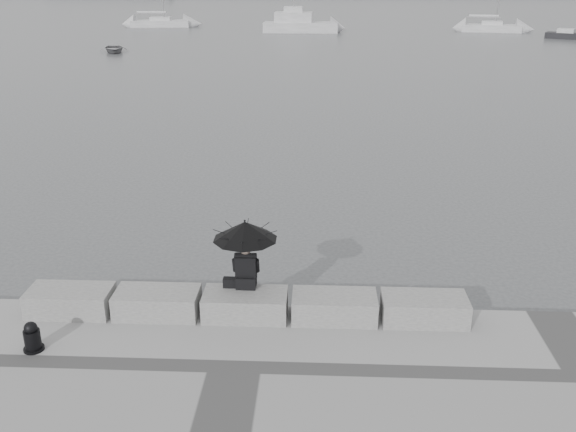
{
  "coord_description": "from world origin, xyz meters",
  "views": [
    {
      "loc": [
        1.32,
        -11.22,
        6.76
      ],
      "look_at": [
        0.66,
        3.0,
        1.26
      ],
      "focal_mm": 40.0,
      "sensor_mm": 36.0,
      "label": 1
    }
  ],
  "objects_px": {
    "small_motorboat": "(574,36)",
    "dinghy": "(114,49)",
    "motor_cruiser": "(301,24)",
    "sailboat_right": "(492,27)",
    "seated_person": "(245,238)",
    "mooring_bollard": "(32,339)",
    "sailboat_left": "(161,22)"
  },
  "relations": [
    {
      "from": "mooring_bollard",
      "to": "sailboat_right",
      "type": "distance_m",
      "value": 71.8
    },
    {
      "from": "dinghy",
      "to": "motor_cruiser",
      "type": "bearing_deg",
      "value": 32.02
    },
    {
      "from": "small_motorboat",
      "to": "dinghy",
      "type": "xyz_separation_m",
      "value": [
        -43.72,
        -13.24,
        -0.03
      ]
    },
    {
      "from": "sailboat_right",
      "to": "motor_cruiser",
      "type": "distance_m",
      "value": 21.79
    },
    {
      "from": "seated_person",
      "to": "sailboat_left",
      "type": "relative_size",
      "value": 0.11
    },
    {
      "from": "dinghy",
      "to": "mooring_bollard",
      "type": "bearing_deg",
      "value": -94.14
    },
    {
      "from": "sailboat_left",
      "to": "small_motorboat",
      "type": "xyz_separation_m",
      "value": [
        45.7,
        -12.64,
        -0.21
      ]
    },
    {
      "from": "mooring_bollard",
      "to": "sailboat_right",
      "type": "bearing_deg",
      "value": 70.0
    },
    {
      "from": "mooring_bollard",
      "to": "sailboat_right",
      "type": "xyz_separation_m",
      "value": [
        24.56,
        67.47,
        -0.19
      ]
    },
    {
      "from": "seated_person",
      "to": "motor_cruiser",
      "type": "height_order",
      "value": "motor_cruiser"
    },
    {
      "from": "seated_person",
      "to": "sailboat_right",
      "type": "height_order",
      "value": "sailboat_right"
    },
    {
      "from": "seated_person",
      "to": "small_motorboat",
      "type": "distance_m",
      "value": 64.22
    },
    {
      "from": "seated_person",
      "to": "sailboat_left",
      "type": "bearing_deg",
      "value": 105.09
    },
    {
      "from": "sailboat_right",
      "to": "small_motorboat",
      "type": "xyz_separation_m",
      "value": [
        6.44,
        -7.79,
        -0.22
      ]
    },
    {
      "from": "small_motorboat",
      "to": "dinghy",
      "type": "relative_size",
      "value": 1.61
    },
    {
      "from": "small_motorboat",
      "to": "sailboat_right",
      "type": "bearing_deg",
      "value": 159.08
    },
    {
      "from": "dinghy",
      "to": "small_motorboat",
      "type": "bearing_deg",
      "value": -2.62
    },
    {
      "from": "sailboat_left",
      "to": "dinghy",
      "type": "bearing_deg",
      "value": -89.86
    },
    {
      "from": "seated_person",
      "to": "dinghy",
      "type": "height_order",
      "value": "seated_person"
    },
    {
      "from": "mooring_bollard",
      "to": "sailboat_left",
      "type": "bearing_deg",
      "value": 101.49
    },
    {
      "from": "seated_person",
      "to": "mooring_bollard",
      "type": "height_order",
      "value": "seated_person"
    },
    {
      "from": "small_motorboat",
      "to": "motor_cruiser",
      "type": "bearing_deg",
      "value": -163.09
    },
    {
      "from": "sailboat_left",
      "to": "motor_cruiser",
      "type": "bearing_deg",
      "value": -24.11
    },
    {
      "from": "seated_person",
      "to": "small_motorboat",
      "type": "height_order",
      "value": "seated_person"
    },
    {
      "from": "small_motorboat",
      "to": "sailboat_left",
      "type": "bearing_deg",
      "value": -165.95
    },
    {
      "from": "seated_person",
      "to": "sailboat_left",
      "type": "height_order",
      "value": "sailboat_left"
    },
    {
      "from": "seated_person",
      "to": "mooring_bollard",
      "type": "xyz_separation_m",
      "value": [
        -3.58,
        -1.62,
        -1.29
      ]
    },
    {
      "from": "seated_person",
      "to": "sailboat_left",
      "type": "xyz_separation_m",
      "value": [
        -18.28,
        70.69,
        -1.49
      ]
    },
    {
      "from": "motor_cruiser",
      "to": "dinghy",
      "type": "bearing_deg",
      "value": -126.72
    },
    {
      "from": "small_motorboat",
      "to": "mooring_bollard",
      "type": "bearing_deg",
      "value": -87.94
    },
    {
      "from": "sailboat_right",
      "to": "motor_cruiser",
      "type": "bearing_deg",
      "value": -163.89
    },
    {
      "from": "mooring_bollard",
      "to": "motor_cruiser",
      "type": "xyz_separation_m",
      "value": [
        2.82,
        65.97,
        0.16
      ]
    }
  ]
}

